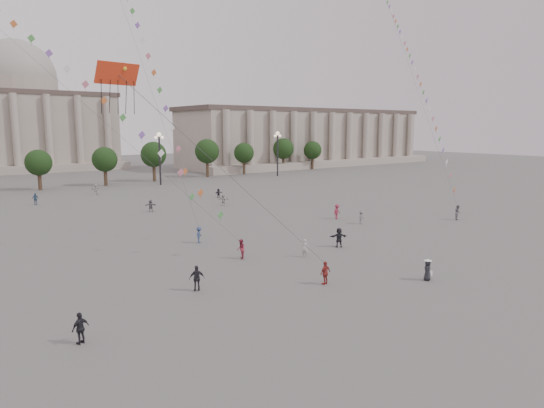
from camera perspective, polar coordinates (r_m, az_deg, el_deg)
ground at (r=35.77m, az=11.59°, el=-10.16°), size 360.00×360.00×0.00m
hall_east at (r=153.61m, az=4.19°, el=7.80°), size 84.00×26.22×17.20m
hall_central at (r=153.66m, az=-27.52°, el=8.99°), size 48.30×34.30×35.50m
tree_row at (r=103.66m, az=-22.51°, el=4.89°), size 137.12×5.12×8.00m
lamp_post_mid_east at (r=100.86m, az=-13.10°, el=6.36°), size 2.00×0.90×10.65m
lamp_post_far_east at (r=116.18m, az=0.66°, el=6.91°), size 2.00×0.90×10.65m
person_crowd_0 at (r=81.57m, az=-26.08°, el=0.53°), size 1.13×0.71×1.79m
person_crowd_3 at (r=47.98m, az=7.88°, el=-3.92°), size 1.86×1.26×1.92m
person_crowd_4 at (r=89.91m, az=-20.05°, el=1.64°), size 1.79×1.24×1.86m
person_crowd_6 at (r=59.83m, az=10.45°, el=-1.55°), size 1.19×0.90×1.64m
person_crowd_7 at (r=72.92m, az=-5.73°, el=0.50°), size 1.54×1.54×1.78m
person_crowd_8 at (r=62.56m, az=7.66°, el=-0.89°), size 1.37×0.97×1.92m
person_crowd_9 at (r=81.25m, az=-6.31°, el=1.28°), size 1.46×0.62×1.53m
person_crowd_12 at (r=69.40m, az=-14.08°, el=-0.19°), size 1.64×1.09×1.70m
person_crowd_13 at (r=44.10m, az=3.88°, el=-5.18°), size 0.69×0.72×1.66m
tourist_0 at (r=36.73m, az=6.29°, el=-8.05°), size 1.08×0.55×1.77m
tourist_1 at (r=35.51m, az=-8.82°, el=-8.63°), size 1.19×0.84×1.87m
tourist_4 at (r=28.98m, az=-21.61°, el=-13.42°), size 1.13×0.78×1.77m
kite_flyer_0 at (r=43.43m, az=-3.68°, el=-5.32°), size 1.05×1.10×1.79m
kite_flyer_1 at (r=49.80m, az=-8.56°, el=-3.61°), size 1.20×1.19×1.66m
kite_flyer_2 at (r=65.83m, az=21.02°, el=-0.93°), size 1.16×1.15×1.89m
hat_person at (r=39.30m, az=17.84°, el=-7.34°), size 0.95×0.87×1.69m
dragon_kite at (r=25.15m, az=-17.27°, el=12.56°), size 9.01×1.50×20.25m
kite_train_west at (r=54.14m, az=-27.20°, el=17.03°), size 24.91×31.88×53.34m
kite_train_east at (r=83.49m, az=16.32°, el=14.96°), size 20.77×30.06×50.96m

